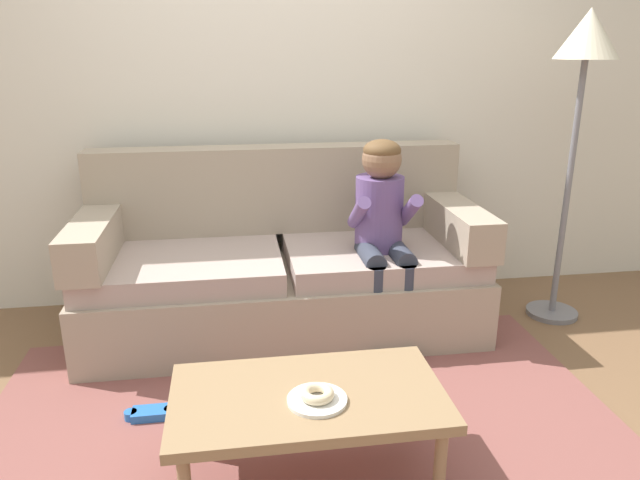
# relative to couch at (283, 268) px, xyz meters

# --- Properties ---
(ground) EXTENTS (10.00, 10.00, 0.00)m
(ground) POSITION_rel_couch_xyz_m (-0.01, -0.86, -0.36)
(ground) COLOR brown
(wall_back) EXTENTS (8.00, 0.10, 2.80)m
(wall_back) POSITION_rel_couch_xyz_m (-0.01, 0.54, 1.04)
(wall_back) COLOR silver
(wall_back) RESTS_ON ground
(area_rug) EXTENTS (2.75, 2.02, 0.01)m
(area_rug) POSITION_rel_couch_xyz_m (-0.01, -1.11, -0.35)
(area_rug) COLOR brown
(area_rug) RESTS_ON ground
(couch) EXTENTS (2.17, 0.90, 1.01)m
(couch) POSITION_rel_couch_xyz_m (0.00, 0.00, 0.00)
(couch) COLOR tan
(couch) RESTS_ON ground
(coffee_table) EXTENTS (0.98, 0.54, 0.39)m
(coffee_table) POSITION_rel_couch_xyz_m (-0.03, -1.33, -0.01)
(coffee_table) COLOR #937551
(coffee_table) RESTS_ON ground
(person_child) EXTENTS (0.34, 0.58, 1.10)m
(person_child) POSITION_rel_couch_xyz_m (0.52, -0.21, 0.32)
(person_child) COLOR #664C84
(person_child) RESTS_ON ground
(plate) EXTENTS (0.21, 0.21, 0.01)m
(plate) POSITION_rel_couch_xyz_m (-0.01, -1.40, 0.04)
(plate) COLOR white
(plate) RESTS_ON coffee_table
(donut) EXTENTS (0.17, 0.17, 0.04)m
(donut) POSITION_rel_couch_xyz_m (-0.01, -1.40, 0.06)
(donut) COLOR beige
(donut) RESTS_ON plate
(toy_controller) EXTENTS (0.23, 0.09, 0.05)m
(toy_controller) POSITION_rel_couch_xyz_m (-0.66, -0.84, -0.33)
(toy_controller) COLOR blue
(toy_controller) RESTS_ON ground
(floor_lamp) EXTENTS (0.34, 0.34, 1.76)m
(floor_lamp) POSITION_rel_couch_xyz_m (1.63, -0.10, 1.09)
(floor_lamp) COLOR slate
(floor_lamp) RESTS_ON ground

